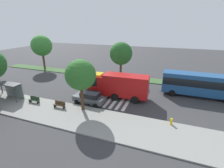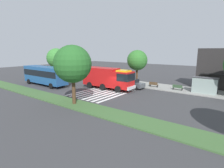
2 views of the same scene
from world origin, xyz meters
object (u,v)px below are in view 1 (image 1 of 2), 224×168
at_px(parked_car_mid, 89,98).
at_px(bench_west_of_shelter, 60,104).
at_px(fire_truck, 115,84).
at_px(median_tree_far_west, 121,54).
at_px(median_tree_west, 42,46).
at_px(sidewalk_tree_west, 81,75).
at_px(bus_stop_shelter, 11,87).
at_px(bench_near_shelter, 34,99).
at_px(transit_bus, 200,84).
at_px(fire_hydrant, 171,121).

distance_m(parked_car_mid, bench_west_of_shelter, 4.08).
bearing_deg(fire_truck, median_tree_far_west, -79.69).
bearing_deg(median_tree_west, sidewalk_tree_west, 142.34).
xyz_separation_m(bus_stop_shelter, sidewalk_tree_west, (-11.48, -0.57, 2.95)).
height_order(fire_truck, parked_car_mid, fire_truck).
xyz_separation_m(bus_stop_shelter, bench_near_shelter, (-4.00, -0.01, -1.30)).
xyz_separation_m(bench_near_shelter, median_tree_far_west, (-7.86, -15.57, 4.46)).
bearing_deg(transit_bus, bench_west_of_shelter, -149.02).
xyz_separation_m(fire_truck, median_tree_west, (21.97, -9.57, 3.70)).
bearing_deg(bus_stop_shelter, transit_bus, -157.71).
distance_m(parked_car_mid, fire_hydrant, 11.15).
bearing_deg(parked_car_mid, median_tree_west, -30.42).
distance_m(bus_stop_shelter, median_tree_far_west, 19.84).
height_order(transit_bus, bench_near_shelter, transit_bus).
bearing_deg(bench_near_shelter, bus_stop_shelter, 0.20).
relative_size(fire_truck, median_tree_west, 1.20).
bearing_deg(sidewalk_tree_west, bench_near_shelter, 4.25).
xyz_separation_m(median_tree_far_west, median_tree_west, (19.84, 0.00, 0.71)).
xyz_separation_m(fire_truck, fire_hydrant, (-8.32, 4.94, -1.57)).
height_order(bus_stop_shelter, sidewalk_tree_west, sidewalk_tree_west).
bearing_deg(bench_near_shelter, bench_west_of_shelter, 180.00).
distance_m(sidewalk_tree_west, fire_hydrant, 11.68).
relative_size(transit_bus, bus_stop_shelter, 3.08).
xyz_separation_m(fire_truck, bus_stop_shelter, (13.99, 6.01, -0.17)).
height_order(bench_near_shelter, sidewalk_tree_west, sidewalk_tree_west).
bearing_deg(transit_bus, fire_truck, -158.88).
relative_size(bus_stop_shelter, median_tree_far_west, 0.49).
relative_size(bus_stop_shelter, median_tree_west, 0.43).
bearing_deg(median_tree_west, median_tree_far_west, -180.00).
bearing_deg(transit_bus, sidewalk_tree_west, -145.22).
height_order(parked_car_mid, fire_hydrant, parked_car_mid).
xyz_separation_m(bus_stop_shelter, median_tree_far_west, (-11.86, -15.59, 3.16)).
xyz_separation_m(median_tree_far_west, fire_hydrant, (-10.45, 14.52, -4.56)).
height_order(bench_near_shelter, median_tree_west, median_tree_west).
bearing_deg(parked_car_mid, median_tree_far_west, -89.32).
xyz_separation_m(transit_bus, fire_hydrant, (3.66, 9.57, -1.64)).
relative_size(bus_stop_shelter, bench_west_of_shelter, 2.19).
distance_m(bench_west_of_shelter, sidewalk_tree_west, 5.34).
height_order(fire_truck, bench_near_shelter, fire_truck).
height_order(transit_bus, median_tree_far_west, median_tree_far_west).
xyz_separation_m(sidewalk_tree_west, median_tree_far_west, (-0.38, -15.02, 0.22)).
xyz_separation_m(bus_stop_shelter, median_tree_west, (7.98, -15.59, 3.87)).
xyz_separation_m(fire_truck, bench_near_shelter, (9.99, 6.00, -1.47)).
distance_m(bench_near_shelter, median_tree_west, 20.31).
bearing_deg(parked_car_mid, bus_stop_shelter, 16.98).
bearing_deg(bench_near_shelter, median_tree_far_west, -116.78).
bearing_deg(sidewalk_tree_west, fire_hydrant, -177.36).
bearing_deg(median_tree_far_west, bus_stop_shelter, 52.73).
distance_m(bus_stop_shelter, median_tree_west, 17.93).
bearing_deg(median_tree_far_west, median_tree_west, 0.00).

